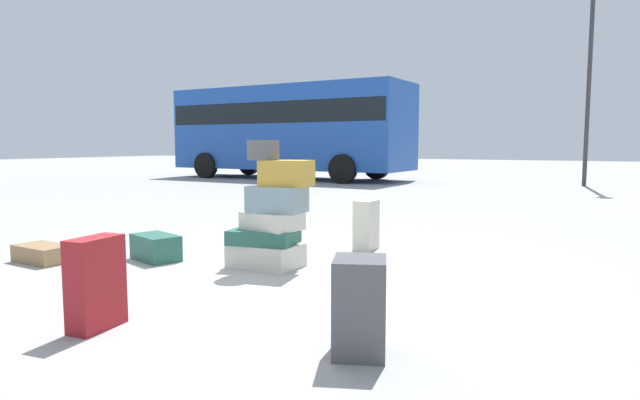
% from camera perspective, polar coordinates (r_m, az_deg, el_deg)
% --- Properties ---
extents(ground_plane, '(80.00, 80.00, 0.00)m').
position_cam_1_polar(ground_plane, '(5.15, -9.84, -7.63)').
color(ground_plane, '#9E9E99').
extents(suitcase_tower, '(0.81, 0.58, 1.24)m').
position_cam_1_polar(suitcase_tower, '(5.29, -5.10, -1.70)').
color(suitcase_tower, beige).
rests_on(suitcase_tower, ground).
extents(suitcase_brown_white_trunk, '(0.61, 0.38, 0.17)m').
position_cam_1_polar(suitcase_brown_white_trunk, '(6.22, -27.07, -5.02)').
color(suitcase_brown_white_trunk, olive).
rests_on(suitcase_brown_white_trunk, ground).
extents(suitcase_charcoal_upright_blue, '(0.39, 0.41, 0.56)m').
position_cam_1_polar(suitcase_charcoal_upright_blue, '(3.14, 4.18, -11.07)').
color(suitcase_charcoal_upright_blue, '#4C4C51').
rests_on(suitcase_charcoal_upright_blue, ground).
extents(suitcase_maroon_right_side, '(0.22, 0.39, 0.60)m').
position_cam_1_polar(suitcase_maroon_right_side, '(3.83, -22.46, -8.07)').
color(suitcase_maroon_right_side, maroon).
rests_on(suitcase_maroon_right_side, ground).
extents(suitcase_cream_behind_tower, '(0.21, 0.30, 0.56)m').
position_cam_1_polar(suitcase_cream_behind_tower, '(6.18, 4.87, -2.63)').
color(suitcase_cream_behind_tower, beige).
rests_on(suitcase_cream_behind_tower, ground).
extents(suitcase_teal_foreground_near, '(0.61, 0.47, 0.26)m').
position_cam_1_polar(suitcase_teal_foreground_near, '(5.89, -16.85, -4.78)').
color(suitcase_teal_foreground_near, '#26594C').
rests_on(suitcase_teal_foreground_near, ground).
extents(parked_bus, '(8.61, 3.01, 3.15)m').
position_cam_1_polar(parked_bus, '(19.11, -3.20, 7.75)').
color(parked_bus, '#1E4CA5').
rests_on(parked_bus, ground).
extents(lamp_post, '(0.36, 0.36, 7.26)m').
position_cam_1_polar(lamp_post, '(17.82, 26.63, 16.35)').
color(lamp_post, '#333338').
rests_on(lamp_post, ground).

